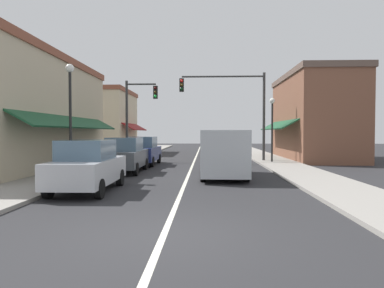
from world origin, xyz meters
The scene contains 15 objects.
ground_plane centered at (0.00, 18.00, 0.00)m, with size 80.00×80.00×0.00m, color #28282B.
sidewalk_left centered at (-5.50, 18.00, 0.06)m, with size 2.60×56.00×0.12m, color gray.
sidewalk_right centered at (5.50, 18.00, 0.06)m, with size 2.60×56.00×0.12m, color gray.
lane_center_stripe centered at (0.00, 18.00, 0.00)m, with size 0.14×52.00×0.01m, color silver.
storefront_left_block centered at (-9.41, 12.00, 3.13)m, with size 6.54×14.20×6.25m.
storefront_right_block centered at (8.93, 20.00, 3.21)m, with size 5.59×10.20×6.41m.
storefront_far_left centered at (-9.08, 28.00, 3.12)m, with size 5.89×8.20×6.24m.
parked_car_nearest_left centered at (-3.21, 5.02, 0.88)m, with size 1.82×4.12×1.77m.
parked_car_second_left centered at (-3.25, 10.78, 0.88)m, with size 1.80×4.11×1.77m.
parked_car_third_left centered at (-3.09, 14.89, 0.88)m, with size 1.83×4.12×1.77m.
van_in_lane centered at (1.62, 9.18, 1.15)m, with size 2.04×5.20×2.12m.
traffic_signal_mast_arm centered at (2.82, 17.48, 4.21)m, with size 5.88×0.50×6.12m.
traffic_signal_left_corner centered at (-4.09, 17.98, 3.69)m, with size 2.32×0.50×5.70m.
street_lamp_left_near centered at (-5.01, 8.13, 3.33)m, with size 0.36×0.36×4.97m.
street_lamp_right_mid centered at (5.15, 16.34, 2.92)m, with size 0.36×0.36×4.27m.
Camera 1 is at (0.83, -6.86, 2.02)m, focal length 33.01 mm.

